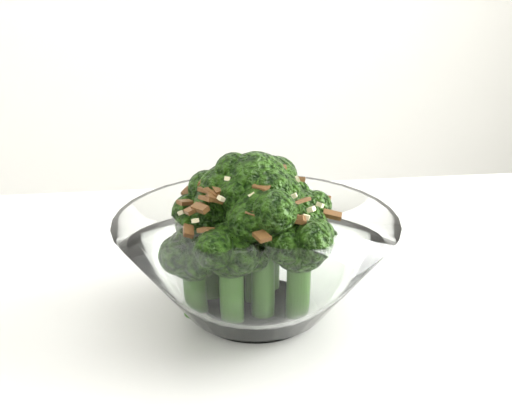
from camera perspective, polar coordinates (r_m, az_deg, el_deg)
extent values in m
cylinder|color=white|center=(0.50, 0.00, -8.39)|extent=(0.08, 0.08, 0.01)
cylinder|color=#2A5416|center=(0.48, 0.00, -3.86)|extent=(0.02, 0.02, 0.07)
sphere|color=#254E0E|center=(0.46, 0.00, 1.52)|extent=(0.04, 0.04, 0.04)
cylinder|color=#2A5416|center=(0.52, -0.44, -3.83)|extent=(0.02, 0.02, 0.04)
sphere|color=#254E0E|center=(0.51, -0.45, -1.03)|extent=(0.03, 0.03, 0.03)
cylinder|color=#2A5416|center=(0.48, -2.20, -4.08)|extent=(0.02, 0.02, 0.06)
sphere|color=#254E0E|center=(0.47, -2.28, 0.68)|extent=(0.04, 0.04, 0.04)
cylinder|color=#2A5416|center=(0.46, 0.57, -5.59)|extent=(0.02, 0.02, 0.06)
sphere|color=#254E0E|center=(0.44, 0.58, -0.89)|extent=(0.04, 0.04, 0.04)
cylinder|color=#2A5416|center=(0.49, -3.77, -4.91)|extent=(0.02, 0.02, 0.05)
sphere|color=#254E0E|center=(0.47, -3.86, -1.29)|extent=(0.04, 0.04, 0.04)
cylinder|color=#2A5416|center=(0.46, 3.41, -6.74)|extent=(0.02, 0.02, 0.04)
sphere|color=#254E0E|center=(0.45, 3.49, -3.15)|extent=(0.04, 0.04, 0.04)
cylinder|color=#2A5416|center=(0.49, 1.03, -3.23)|extent=(0.02, 0.02, 0.07)
sphere|color=#254E0E|center=(0.48, 1.07, 1.53)|extent=(0.04, 0.04, 0.04)
cylinder|color=#2A5416|center=(0.49, 3.45, -4.77)|extent=(0.02, 0.02, 0.05)
sphere|color=#254E0E|center=(0.47, 3.54, -1.05)|extent=(0.04, 0.04, 0.04)
cylinder|color=#2A5416|center=(0.47, -4.90, -6.87)|extent=(0.02, 0.02, 0.03)
sphere|color=#254E0E|center=(0.46, -5.00, -3.99)|extent=(0.04, 0.04, 0.04)
cylinder|color=#2A5416|center=(0.51, 3.59, -4.16)|extent=(0.02, 0.02, 0.04)
sphere|color=#254E0E|center=(0.50, 3.66, -1.43)|extent=(0.03, 0.03, 0.03)
cylinder|color=#2A5416|center=(0.46, -1.96, -7.13)|extent=(0.02, 0.02, 0.04)
sphere|color=#254E0E|center=(0.44, -2.00, -3.67)|extent=(0.04, 0.04, 0.04)
cube|color=brown|center=(0.49, 4.65, 0.87)|extent=(0.01, 0.01, 0.01)
cube|color=brown|center=(0.46, -2.17, 3.03)|extent=(0.01, 0.01, 0.00)
cube|color=brown|center=(0.42, -0.03, -0.77)|extent=(0.01, 0.01, 0.01)
cube|color=brown|center=(0.45, -3.38, 0.99)|extent=(0.01, 0.01, 0.01)
cube|color=brown|center=(0.48, 5.37, 0.48)|extent=(0.01, 0.01, 0.01)
cube|color=brown|center=(0.47, -1.81, 3.12)|extent=(0.01, 0.01, 0.00)
cube|color=brown|center=(0.48, 0.96, 2.82)|extent=(0.01, 0.01, 0.00)
cube|color=brown|center=(0.44, -4.49, -0.29)|extent=(0.01, 0.01, 0.01)
cube|color=brown|center=(0.46, -3.91, 1.50)|extent=(0.01, 0.01, 0.01)
cube|color=brown|center=(0.46, -2.00, 2.69)|extent=(0.01, 0.01, 0.01)
cube|color=brown|center=(0.43, -4.04, -2.05)|extent=(0.01, 0.01, 0.01)
cube|color=brown|center=(0.50, 0.86, 1.90)|extent=(0.01, 0.01, 0.01)
cube|color=brown|center=(0.46, 1.69, 2.80)|extent=(0.01, 0.01, 0.01)
cube|color=brown|center=(0.48, -5.31, 0.88)|extent=(0.01, 0.01, 0.01)
cube|color=brown|center=(0.43, 3.22, -1.16)|extent=(0.01, 0.01, 0.01)
cube|color=brown|center=(0.43, 3.04, -1.19)|extent=(0.01, 0.01, 0.01)
cube|color=brown|center=(0.48, -3.26, 1.95)|extent=(0.01, 0.01, 0.01)
cube|color=brown|center=(0.42, 0.48, -2.56)|extent=(0.01, 0.01, 0.00)
cube|color=brown|center=(0.48, -0.16, 2.65)|extent=(0.01, 0.01, 0.00)
cube|color=brown|center=(0.50, -0.46, 2.34)|extent=(0.01, 0.01, 0.00)
cube|color=brown|center=(0.43, 0.46, 1.36)|extent=(0.01, 0.01, 0.00)
cube|color=brown|center=(0.47, -0.51, 3.00)|extent=(0.01, 0.01, 0.01)
cube|color=brown|center=(0.44, 3.55, 0.26)|extent=(0.01, 0.01, 0.01)
cube|color=brown|center=(0.50, 1.28, 2.16)|extent=(0.01, 0.01, 0.01)
cube|color=brown|center=(0.45, -3.10, 1.35)|extent=(0.01, 0.01, 0.01)
cube|color=brown|center=(0.46, -0.86, 3.15)|extent=(0.01, 0.01, 0.01)
cube|color=brown|center=(0.46, 6.12, -0.82)|extent=(0.01, 0.01, 0.01)
cube|color=brown|center=(0.49, -5.62, 0.43)|extent=(0.01, 0.01, 0.00)
cube|color=brown|center=(0.50, 0.13, 2.35)|extent=(0.01, 0.01, 0.01)
cube|color=brown|center=(0.44, -3.30, 0.50)|extent=(0.01, 0.01, 0.01)
cube|color=brown|center=(0.49, -0.31, 2.37)|extent=(0.01, 0.01, 0.01)
cube|color=brown|center=(0.44, -5.43, -2.12)|extent=(0.01, 0.01, 0.01)
cube|color=brown|center=(0.50, -0.24, 1.84)|extent=(0.01, 0.01, 0.01)
cube|color=brown|center=(0.43, 4.84, -1.76)|extent=(0.01, 0.01, 0.01)
cube|color=brown|center=(0.44, -3.91, 0.47)|extent=(0.01, 0.01, 0.01)
cube|color=brown|center=(0.43, -0.31, -0.34)|extent=(0.01, 0.01, 0.00)
cube|color=brown|center=(0.45, -4.08, 1.23)|extent=(0.01, 0.01, 0.00)
cube|color=brown|center=(0.49, -2.52, 2.19)|extent=(0.01, 0.01, 0.01)
cube|color=brown|center=(0.48, 3.31, 2.07)|extent=(0.01, 0.01, 0.01)
cube|color=brown|center=(0.48, 0.60, 2.85)|extent=(0.01, 0.01, 0.00)
cube|color=brown|center=(0.43, 1.40, -0.91)|extent=(0.01, 0.01, 0.01)
cube|color=brown|center=(0.46, -3.71, 1.37)|extent=(0.01, 0.01, 0.01)
cube|color=brown|center=(0.44, -4.94, -0.33)|extent=(0.01, 0.01, 0.01)
cube|color=brown|center=(0.46, -5.68, 0.17)|extent=(0.01, 0.01, 0.00)
cube|color=beige|center=(0.50, -3.36, 1.68)|extent=(0.01, 0.01, 0.01)
cube|color=beige|center=(0.44, 3.06, 0.69)|extent=(0.01, 0.00, 0.00)
cube|color=beige|center=(0.43, -4.88, -1.30)|extent=(0.01, 0.01, 0.00)
cube|color=beige|center=(0.46, 5.15, -0.03)|extent=(0.01, 0.01, 0.00)
cube|color=beige|center=(0.44, 4.45, -0.39)|extent=(0.01, 0.01, 0.00)
cube|color=beige|center=(0.47, 1.09, 3.16)|extent=(0.00, 0.00, 0.00)
cube|color=beige|center=(0.47, 4.98, 0.68)|extent=(0.00, 0.00, 0.00)
cube|color=beige|center=(0.44, 4.04, -1.02)|extent=(0.01, 0.01, 0.00)
cube|color=beige|center=(0.49, -2.36, 1.89)|extent=(0.00, 0.00, 0.00)
cube|color=beige|center=(0.48, 1.17, 2.91)|extent=(0.01, 0.00, 0.00)
cube|color=beige|center=(0.45, -1.30, 3.66)|extent=(0.00, 0.00, 0.00)
cube|color=beige|center=(0.44, -2.25, 2.06)|extent=(0.01, 0.01, 0.00)
cube|color=beige|center=(0.43, -0.35, 0.74)|extent=(0.01, 0.00, 0.01)
cube|color=beige|center=(0.50, -1.66, 1.69)|extent=(0.00, 0.00, 0.00)
cube|color=beige|center=(0.47, -3.71, 1.96)|extent=(0.00, 0.00, 0.00)
cube|color=beige|center=(0.46, 3.23, 1.98)|extent=(0.01, 0.00, 0.01)
cube|color=beige|center=(0.45, -1.62, 2.49)|extent=(0.01, 0.01, 0.00)
cube|color=beige|center=(0.46, -6.04, -0.67)|extent=(0.00, 0.00, 0.00)
cube|color=beige|center=(0.44, -2.80, 0.48)|extent=(0.01, 0.01, 0.00)
cube|color=beige|center=(0.44, 2.07, 2.26)|extent=(0.01, 0.01, 0.00)
cube|color=beige|center=(0.46, 0.83, 3.46)|extent=(0.01, 0.01, 0.00)
cube|color=beige|center=(0.43, 2.26, -1.80)|extent=(0.00, 0.00, 0.00)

